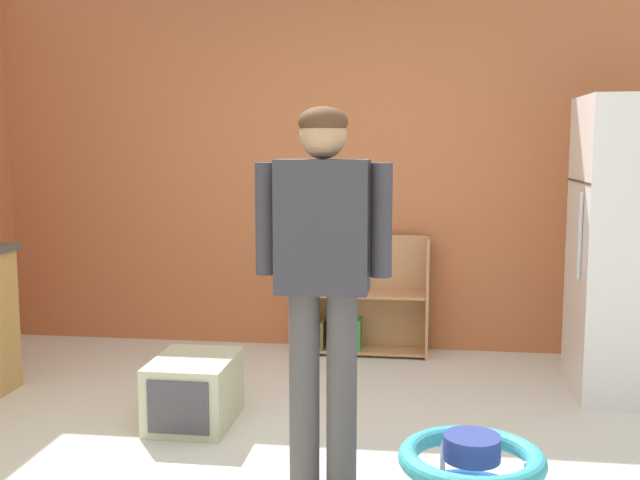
{
  "coord_description": "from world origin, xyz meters",
  "views": [
    {
      "loc": [
        0.57,
        -3.21,
        1.5
      ],
      "look_at": [
        0.05,
        0.55,
        1.02
      ],
      "focal_mm": 42.62,
      "sensor_mm": 36.0,
      "label": 1
    }
  ],
  "objects_px": {
    "bookshelf": "(365,303)",
    "standing_person": "(323,267)",
    "refrigerator": "(637,248)",
    "pet_carrier": "(194,391)",
    "baby_walker": "(471,474)"
  },
  "relations": [
    {
      "from": "refrigerator",
      "to": "pet_carrier",
      "type": "distance_m",
      "value": 2.7
    },
    {
      "from": "baby_walker",
      "to": "pet_carrier",
      "type": "height_order",
      "value": "pet_carrier"
    },
    {
      "from": "bookshelf",
      "to": "baby_walker",
      "type": "distance_m",
      "value": 2.42
    },
    {
      "from": "bookshelf",
      "to": "pet_carrier",
      "type": "height_order",
      "value": "bookshelf"
    },
    {
      "from": "baby_walker",
      "to": "standing_person",
      "type": "bearing_deg",
      "value": 174.11
    },
    {
      "from": "refrigerator",
      "to": "standing_person",
      "type": "height_order",
      "value": "refrigerator"
    },
    {
      "from": "bookshelf",
      "to": "standing_person",
      "type": "distance_m",
      "value": 2.35
    },
    {
      "from": "refrigerator",
      "to": "bookshelf",
      "type": "distance_m",
      "value": 1.88
    },
    {
      "from": "refrigerator",
      "to": "pet_carrier",
      "type": "xyz_separation_m",
      "value": [
        -2.47,
        -0.83,
        -0.71
      ]
    },
    {
      "from": "refrigerator",
      "to": "pet_carrier",
      "type": "relative_size",
      "value": 3.22
    },
    {
      "from": "bookshelf",
      "to": "standing_person",
      "type": "relative_size",
      "value": 0.51
    },
    {
      "from": "bookshelf",
      "to": "refrigerator",
      "type": "bearing_deg",
      "value": -22.73
    },
    {
      "from": "standing_person",
      "to": "baby_walker",
      "type": "bearing_deg",
      "value": -5.89
    },
    {
      "from": "baby_walker",
      "to": "pet_carrier",
      "type": "bearing_deg",
      "value": 150.57
    },
    {
      "from": "standing_person",
      "to": "pet_carrier",
      "type": "bearing_deg",
      "value": 137.29
    }
  ]
}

